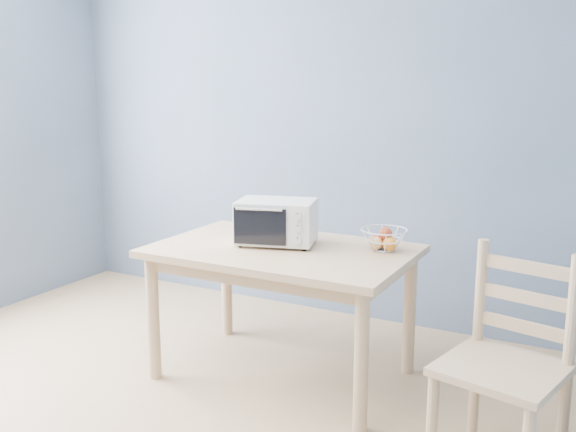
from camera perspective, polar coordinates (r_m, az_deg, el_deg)
The scene contains 5 objects.
room at distance 2.76m, azimuth -19.34°, elevation 4.10°, with size 4.01×4.51×2.61m.
dining_table at distance 3.56m, azimuth -0.49°, elevation -4.40°, with size 1.40×0.90×0.75m.
toaster_oven at distance 3.58m, azimuth -1.31°, elevation -0.46°, with size 0.49×0.41×0.25m.
fruit_basket at distance 3.49m, azimuth 8.51°, elevation -2.04°, with size 0.33×0.33×0.13m.
dining_chair at distance 2.84m, azimuth 18.80°, elevation -12.88°, with size 0.55×0.55×0.97m.
Camera 1 is at (2.02, -1.85, 1.62)m, focal length 40.00 mm.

